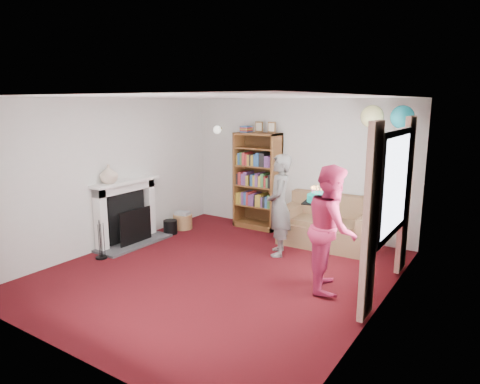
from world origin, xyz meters
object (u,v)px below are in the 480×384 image
Objects in this scene: bookcase at (258,181)px; sofa at (330,226)px; person_magenta at (332,228)px; person_striped at (279,205)px; birthday_cake at (319,198)px.

sofa is (1.60, -0.23, -0.59)m from bookcase.
person_striped is at bearing 35.04° from person_magenta.
birthday_cake is at bearing 23.31° from person_magenta.
sofa is 4.03× the size of birthday_cake.
person_magenta is 0.55m from birthday_cake.
bookcase reaches higher than person_striped.
person_magenta is at bearing -40.29° from bookcase.
sofa is at bearing 123.50° from person_striped.
bookcase is 1.27× the size of person_striped.
person_striped is (1.09, -1.16, -0.10)m from bookcase.
sofa is 1.89m from person_magenta.
bookcase is 1.25× the size of person_magenta.
person_striped is at bearing 152.74° from birthday_cake.
person_magenta is (1.18, -0.77, 0.01)m from person_striped.
bookcase is at bearing -164.27° from person_striped.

